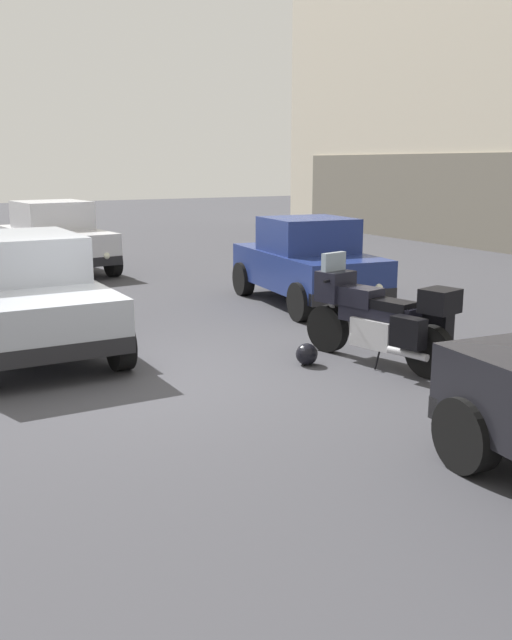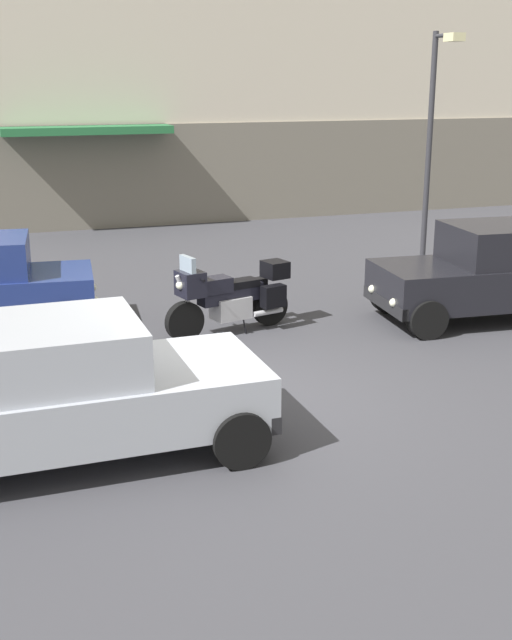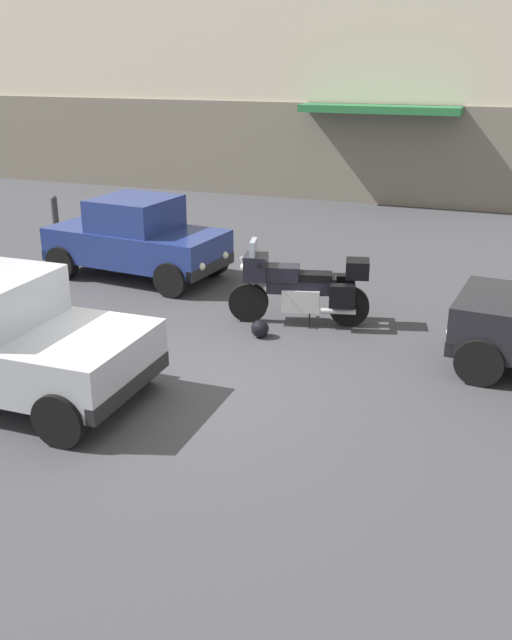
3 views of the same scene
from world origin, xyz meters
TOP-DOWN VIEW (x-y plane):
  - ground_plane at (0.00, 0.00)m, footprint 80.00×80.00m
  - motorcycle at (0.88, 2.90)m, footprint 2.23×1.03m
  - helmet at (0.47, 2.10)m, footprint 0.28×0.28m
  - car_hatchback_near at (5.29, 2.21)m, footprint 3.97×2.07m
  - car_sedan_far at (-2.28, -0.89)m, footprint 4.59×1.94m
  - streetlamp_curbside at (6.20, 5.80)m, footprint 0.28×0.94m

SIDE VIEW (x-z plane):
  - ground_plane at x=0.00m, z-range 0.00..0.00m
  - helmet at x=0.47m, z-range 0.00..0.28m
  - motorcycle at x=0.88m, z-range -0.06..1.30m
  - car_sedan_far at x=-2.28m, z-range 0.00..1.56m
  - car_hatchback_near at x=5.29m, z-range -0.01..1.63m
  - streetlamp_curbside at x=6.20m, z-range 0.52..5.44m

